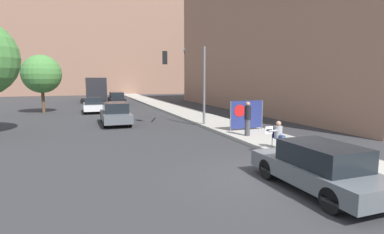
{
  "coord_description": "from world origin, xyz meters",
  "views": [
    {
      "loc": [
        -5.49,
        -7.91,
        3.16
      ],
      "look_at": [
        -0.5,
        5.81,
        1.31
      ],
      "focal_mm": 28.0,
      "sensor_mm": 36.0,
      "label": 1
    }
  ],
  "objects_px": {
    "protest_banner": "(246,115)",
    "car_on_road_nearest": "(115,114)",
    "jogger_on_sidewalk": "(248,118)",
    "car_on_road_midblock": "(93,105)",
    "car_on_road_distant": "(117,98)",
    "city_bus_on_road": "(95,88)",
    "seated_protester": "(279,134)",
    "street_tree_midblock": "(42,74)",
    "parked_car_curbside": "(319,167)",
    "traffic_light_pole": "(189,72)"
  },
  "relations": [
    {
      "from": "protest_banner",
      "to": "traffic_light_pole",
      "type": "xyz_separation_m",
      "value": [
        -2.42,
        3.37,
        2.53
      ]
    },
    {
      "from": "jogger_on_sidewalk",
      "to": "street_tree_midblock",
      "type": "distance_m",
      "value": 21.02
    },
    {
      "from": "seated_protester",
      "to": "traffic_light_pole",
      "type": "relative_size",
      "value": 0.23
    },
    {
      "from": "parked_car_curbside",
      "to": "car_on_road_midblock",
      "type": "bearing_deg",
      "value": 102.72
    },
    {
      "from": "parked_car_curbside",
      "to": "city_bus_on_road",
      "type": "height_order",
      "value": "city_bus_on_road"
    },
    {
      "from": "car_on_road_nearest",
      "to": "car_on_road_distant",
      "type": "distance_m",
      "value": 17.0
    },
    {
      "from": "parked_car_curbside",
      "to": "car_on_road_distant",
      "type": "relative_size",
      "value": 0.89
    },
    {
      "from": "protest_banner",
      "to": "city_bus_on_road",
      "type": "height_order",
      "value": "city_bus_on_road"
    },
    {
      "from": "seated_protester",
      "to": "car_on_road_nearest",
      "type": "bearing_deg",
      "value": 140.9
    },
    {
      "from": "seated_protester",
      "to": "car_on_road_nearest",
      "type": "relative_size",
      "value": 0.26
    },
    {
      "from": "car_on_road_nearest",
      "to": "jogger_on_sidewalk",
      "type": "bearing_deg",
      "value": -51.85
    },
    {
      "from": "traffic_light_pole",
      "to": "parked_car_curbside",
      "type": "height_order",
      "value": "traffic_light_pole"
    },
    {
      "from": "protest_banner",
      "to": "car_on_road_nearest",
      "type": "bearing_deg",
      "value": 138.73
    },
    {
      "from": "protest_banner",
      "to": "car_on_road_nearest",
      "type": "height_order",
      "value": "protest_banner"
    },
    {
      "from": "parked_car_curbside",
      "to": "city_bus_on_road",
      "type": "xyz_separation_m",
      "value": [
        -4.53,
        38.11,
        1.22
      ]
    },
    {
      "from": "traffic_light_pole",
      "to": "city_bus_on_road",
      "type": "xyz_separation_m",
      "value": [
        -4.93,
        25.88,
        -1.7
      ]
    },
    {
      "from": "car_on_road_nearest",
      "to": "parked_car_curbside",
      "type": "bearing_deg",
      "value": -74.66
    },
    {
      "from": "jogger_on_sidewalk",
      "to": "car_on_road_midblock",
      "type": "xyz_separation_m",
      "value": [
        -7.25,
        16.25,
        -0.38
      ]
    },
    {
      "from": "car_on_road_nearest",
      "to": "seated_protester",
      "type": "bearing_deg",
      "value": -61.71
    },
    {
      "from": "protest_banner",
      "to": "car_on_road_nearest",
      "type": "distance_m",
      "value": 9.22
    },
    {
      "from": "car_on_road_nearest",
      "to": "car_on_road_midblock",
      "type": "relative_size",
      "value": 1.08
    },
    {
      "from": "parked_car_curbside",
      "to": "car_on_road_distant",
      "type": "bearing_deg",
      "value": 94.07
    },
    {
      "from": "city_bus_on_road",
      "to": "car_on_road_midblock",
      "type": "bearing_deg",
      "value": -93.03
    },
    {
      "from": "traffic_light_pole",
      "to": "city_bus_on_road",
      "type": "distance_m",
      "value": 26.4
    },
    {
      "from": "traffic_light_pole",
      "to": "car_on_road_nearest",
      "type": "bearing_deg",
      "value": 148.99
    },
    {
      "from": "street_tree_midblock",
      "to": "car_on_road_distant",
      "type": "bearing_deg",
      "value": 44.45
    },
    {
      "from": "parked_car_curbside",
      "to": "car_on_road_nearest",
      "type": "relative_size",
      "value": 0.91
    },
    {
      "from": "protest_banner",
      "to": "car_on_road_distant",
      "type": "xyz_separation_m",
      "value": [
        -5.09,
        22.98,
        -0.33
      ]
    },
    {
      "from": "car_on_road_nearest",
      "to": "car_on_road_midblock",
      "type": "distance_m",
      "value": 8.64
    },
    {
      "from": "jogger_on_sidewalk",
      "to": "car_on_road_midblock",
      "type": "relative_size",
      "value": 0.42
    },
    {
      "from": "protest_banner",
      "to": "car_on_road_nearest",
      "type": "relative_size",
      "value": 0.47
    },
    {
      "from": "seated_protester",
      "to": "jogger_on_sidewalk",
      "type": "bearing_deg",
      "value": 107.93
    },
    {
      "from": "traffic_light_pole",
      "to": "car_on_road_midblock",
      "type": "relative_size",
      "value": 1.18
    },
    {
      "from": "car_on_road_nearest",
      "to": "traffic_light_pole",
      "type": "bearing_deg",
      "value": -31.01
    },
    {
      "from": "car_on_road_midblock",
      "to": "car_on_road_nearest",
      "type": "bearing_deg",
      "value": -81.99
    },
    {
      "from": "car_on_road_midblock",
      "to": "street_tree_midblock",
      "type": "relative_size",
      "value": 0.8
    },
    {
      "from": "traffic_light_pole",
      "to": "seated_protester",
      "type": "bearing_deg",
      "value": -80.86
    },
    {
      "from": "parked_car_curbside",
      "to": "city_bus_on_road",
      "type": "bearing_deg",
      "value": 96.78
    },
    {
      "from": "protest_banner",
      "to": "street_tree_midblock",
      "type": "bearing_deg",
      "value": 128.63
    },
    {
      "from": "jogger_on_sidewalk",
      "to": "seated_protester",
      "type": "bearing_deg",
      "value": 122.83
    },
    {
      "from": "jogger_on_sidewalk",
      "to": "traffic_light_pole",
      "type": "distance_m",
      "value": 5.81
    },
    {
      "from": "street_tree_midblock",
      "to": "parked_car_curbside",
      "type": "bearing_deg",
      "value": -68.42
    },
    {
      "from": "traffic_light_pole",
      "to": "car_on_road_midblock",
      "type": "distance_m",
      "value": 12.95
    },
    {
      "from": "seated_protester",
      "to": "car_on_road_nearest",
      "type": "distance_m",
      "value": 12.23
    },
    {
      "from": "seated_protester",
      "to": "city_bus_on_road",
      "type": "height_order",
      "value": "city_bus_on_road"
    },
    {
      "from": "car_on_road_distant",
      "to": "city_bus_on_road",
      "type": "height_order",
      "value": "city_bus_on_road"
    },
    {
      "from": "parked_car_curbside",
      "to": "car_on_road_nearest",
      "type": "height_order",
      "value": "car_on_road_nearest"
    },
    {
      "from": "protest_banner",
      "to": "parked_car_curbside",
      "type": "distance_m",
      "value": 9.31
    },
    {
      "from": "parked_car_curbside",
      "to": "car_on_road_nearest",
      "type": "xyz_separation_m",
      "value": [
        -4.1,
        14.94,
        0.07
      ]
    },
    {
      "from": "car_on_road_midblock",
      "to": "seated_protester",
      "type": "bearing_deg",
      "value": -70.08
    }
  ]
}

